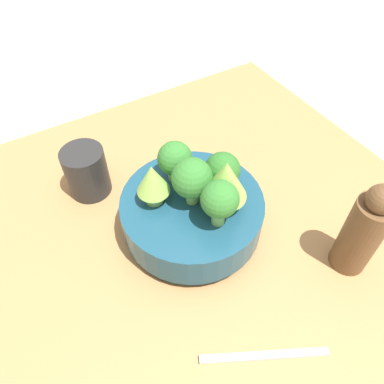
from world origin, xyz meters
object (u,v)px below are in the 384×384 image
bowl (192,213)px  pepper_mill (363,231)px  fork (264,356)px  cup (87,172)px

bowl → pepper_mill: bearing=-45.1°
pepper_mill → fork: (-0.20, -0.05, -0.08)m
bowl → fork: size_ratio=1.43×
bowl → cup: bearing=123.7°
cup → fork: 0.41m
cup → pepper_mill: pepper_mill is taller
pepper_mill → bowl: bearing=134.9°
pepper_mill → fork: size_ratio=1.09×
bowl → cup: 0.20m
pepper_mill → fork: bearing=-166.2°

